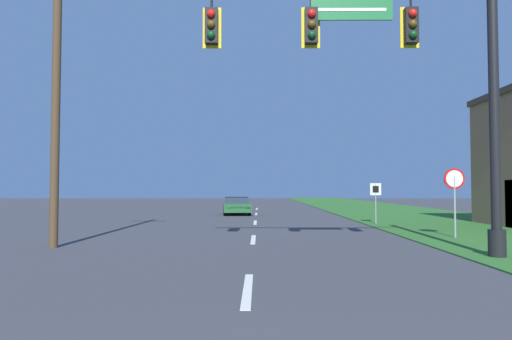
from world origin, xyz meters
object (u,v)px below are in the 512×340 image
signal_mast (407,73)px  stop_sign (454,187)px  route_sign_post (376,194)px  car_ahead (237,206)px  utility_pole_near (56,88)px

signal_mast → stop_sign: signal_mast is taller
route_sign_post → car_ahead: bearing=130.7°
signal_mast → utility_pole_near: (-10.21, 2.02, 0.06)m
route_sign_post → stop_sign: bearing=-79.7°
stop_sign → route_sign_post: size_ratio=1.23×
route_sign_post → signal_mast: bearing=-100.1°
car_ahead → stop_sign: 17.53m
signal_mast → route_sign_post: (1.98, 11.14, -3.33)m
route_sign_post → utility_pole_near: (-12.19, -9.12, 3.39)m
route_sign_post → utility_pole_near: size_ratio=0.21×
car_ahead → route_sign_post: (7.46, -8.66, 0.92)m
car_ahead → utility_pole_near: (-4.73, -17.78, 4.31)m
stop_sign → signal_mast: bearing=-124.6°
stop_sign → utility_pole_near: bearing=-169.1°
car_ahead → utility_pole_near: size_ratio=0.46×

